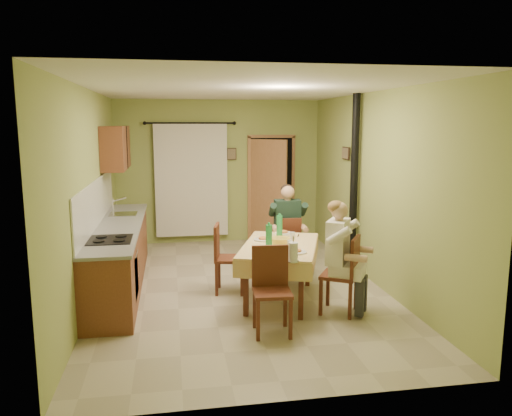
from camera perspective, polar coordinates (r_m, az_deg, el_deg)
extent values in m
cube|color=tan|center=(7.28, -1.83, -9.15)|extent=(4.00, 6.00, 0.01)
cube|color=#93A253|center=(9.91, -4.26, 4.15)|extent=(4.00, 0.04, 2.80)
cube|color=#93A253|center=(4.05, 3.90, -3.86)|extent=(4.00, 0.04, 2.80)
cube|color=#93A253|center=(6.97, -18.41, 1.37)|extent=(0.04, 6.00, 2.80)
cube|color=#93A253|center=(7.49, 13.46, 2.14)|extent=(0.04, 6.00, 2.80)
cube|color=white|center=(6.90, -1.96, 13.43)|extent=(4.00, 6.00, 0.04)
cube|color=brown|center=(7.51, -15.29, -5.39)|extent=(0.60, 3.60, 0.88)
cube|color=gray|center=(7.41, -15.45, -1.95)|extent=(0.64, 3.64, 0.04)
cube|color=white|center=(7.39, -17.77, 0.51)|extent=(0.02, 3.60, 0.66)
cube|color=silver|center=(8.19, -14.91, -0.73)|extent=(0.42, 0.42, 0.03)
cube|color=black|center=(6.43, -16.33, -3.50)|extent=(0.52, 0.56, 0.02)
cube|color=black|center=(6.52, -13.53, -7.51)|extent=(0.01, 0.55, 0.55)
cube|color=brown|center=(8.58, -15.72, 6.66)|extent=(0.35, 1.40, 0.70)
cylinder|color=black|center=(9.71, -7.53, 9.60)|extent=(1.70, 0.04, 0.04)
cube|color=silver|center=(9.79, -7.40, 3.15)|extent=(1.40, 0.06, 2.20)
cube|color=black|center=(10.09, 1.73, 2.16)|extent=(0.84, 0.03, 2.06)
cube|color=#A06943|center=(10.00, -0.79, 2.09)|extent=(0.06, 0.06, 2.12)
cube|color=#A06943|center=(10.18, 4.23, 2.20)|extent=(0.06, 0.06, 2.12)
cube|color=#A06943|center=(10.00, 1.77, 8.18)|extent=(0.96, 0.06, 0.06)
cube|color=#A06943|center=(9.78, 1.42, 1.86)|extent=(0.62, 0.59, 2.04)
cube|color=#DEBB79|center=(6.63, 2.74, -4.37)|extent=(1.39, 1.77, 0.04)
cube|color=#DEBB79|center=(5.92, 1.83, -7.20)|extent=(0.89, 0.32, 0.22)
cube|color=#DEBB79|center=(7.41, 3.44, -3.75)|extent=(0.89, 0.32, 0.22)
cube|color=#DEBB79|center=(6.73, -1.24, -5.12)|extent=(0.52, 1.47, 0.22)
cube|color=#DEBB79|center=(6.62, 6.76, -5.43)|extent=(0.52, 1.47, 0.22)
cylinder|color=white|center=(7.26, 3.19, -2.89)|extent=(0.25, 0.25, 0.02)
ellipsoid|color=#CC7233|center=(7.26, 3.19, -2.73)|extent=(0.12, 0.12, 0.05)
cylinder|color=white|center=(6.06, 2.44, -5.43)|extent=(0.25, 0.25, 0.02)
ellipsoid|color=#CC7233|center=(6.05, 2.44, -5.24)|extent=(0.12, 0.12, 0.05)
cylinder|color=white|center=(6.23, 4.68, -5.04)|extent=(0.25, 0.25, 0.02)
ellipsoid|color=#CC7233|center=(6.22, 4.68, -4.85)|extent=(0.12, 0.12, 0.05)
cylinder|color=white|center=(6.86, 0.78, -3.64)|extent=(0.25, 0.25, 0.02)
ellipsoid|color=#CC7233|center=(6.85, 0.78, -3.46)|extent=(0.12, 0.12, 0.05)
cylinder|color=yellow|center=(6.66, 2.79, -3.76)|extent=(0.26, 0.26, 0.08)
cylinder|color=white|center=(6.09, 2.12, -5.34)|extent=(0.28, 0.28, 0.02)
cube|color=tan|center=(6.05, 1.94, -5.25)|extent=(0.07, 0.07, 0.03)
cube|color=tan|center=(6.10, 2.16, -5.12)|extent=(0.07, 0.07, 0.03)
cube|color=tan|center=(6.13, 2.57, -5.04)|extent=(0.07, 0.07, 0.03)
cube|color=tan|center=(6.09, 2.09, -5.14)|extent=(0.07, 0.07, 0.03)
cube|color=tan|center=(6.08, 2.53, -5.17)|extent=(0.07, 0.06, 0.03)
cube|color=tan|center=(6.14, 1.87, -5.01)|extent=(0.05, 0.06, 0.03)
cylinder|color=silver|center=(6.46, 3.88, -4.12)|extent=(0.07, 0.07, 0.10)
cylinder|color=silver|center=(6.93, 4.20, -3.16)|extent=(0.07, 0.07, 0.10)
cylinder|color=white|center=(5.80, 4.27, -5.00)|extent=(0.11, 0.11, 0.22)
cylinder|color=silver|center=(5.79, 4.28, -4.72)|extent=(0.02, 0.02, 0.30)
cube|color=#532516|center=(7.81, 3.60, -4.19)|extent=(0.40, 0.40, 0.04)
cube|color=#532516|center=(7.59, 3.81, -2.77)|extent=(0.38, 0.07, 0.43)
cube|color=#532516|center=(5.64, 1.86, -9.65)|extent=(0.44, 0.44, 0.04)
cube|color=#532516|center=(5.74, 1.61, -6.59)|extent=(0.42, 0.07, 0.48)
cube|color=#532516|center=(6.33, 9.49, -7.62)|extent=(0.58, 0.58, 0.04)
cube|color=#532516|center=(6.22, 11.27, -5.48)|extent=(0.26, 0.38, 0.48)
cube|color=#532516|center=(7.00, -2.98, -5.82)|extent=(0.48, 0.48, 0.04)
cube|color=#532516|center=(6.95, -4.51, -3.79)|extent=(0.12, 0.41, 0.47)
cube|color=#192D23|center=(7.69, 3.72, -3.78)|extent=(0.39, 0.43, 0.16)
cube|color=#192D23|center=(7.75, 3.60, -1.04)|extent=(0.42, 0.25, 0.54)
sphere|color=tan|center=(7.67, 3.65, 1.81)|extent=(0.21, 0.21, 0.21)
ellipsoid|color=black|center=(7.71, 3.60, 2.14)|extent=(0.21, 0.21, 0.16)
cube|color=white|center=(6.29, 10.40, -7.00)|extent=(0.53, 0.52, 0.16)
cube|color=white|center=(6.22, 9.33, -3.81)|extent=(0.40, 0.46, 0.54)
sphere|color=tan|center=(6.14, 9.52, -0.27)|extent=(0.21, 0.21, 0.21)
ellipsoid|color=olive|center=(6.14, 9.16, 0.12)|extent=(0.21, 0.21, 0.16)
cylinder|color=black|center=(8.00, 11.13, 2.69)|extent=(0.12, 0.12, 2.80)
cylinder|color=black|center=(8.24, 10.84, -5.97)|extent=(0.24, 0.24, 0.30)
cube|color=black|center=(9.88, -2.81, 6.19)|extent=(0.19, 0.03, 0.23)
cube|color=brown|center=(8.55, 10.24, 6.18)|extent=(0.03, 0.31, 0.21)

